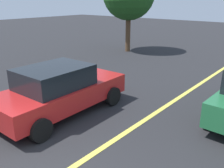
{
  "coord_description": "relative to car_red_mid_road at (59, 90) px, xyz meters",
  "views": [
    {
      "loc": [
        -1.68,
        -3.58,
        3.52
      ],
      "look_at": [
        3.5,
        0.72,
        1.2
      ],
      "focal_mm": 39.89,
      "sensor_mm": 36.0,
      "label": 1
    }
  ],
  "objects": [
    {
      "name": "lane_marking_centre",
      "position": [
        0.09,
        -2.39,
        -0.79
      ],
      "size": [
        28.0,
        0.16,
        0.01
      ],
      "primitive_type": "cube",
      "color": "#E0D14C"
    },
    {
      "name": "car_red_mid_road",
      "position": [
        0.0,
        0.0,
        0.0
      ],
      "size": [
        4.44,
        2.13,
        1.57
      ],
      "color": "red",
      "rests_on": "ground_plane"
    }
  ]
}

